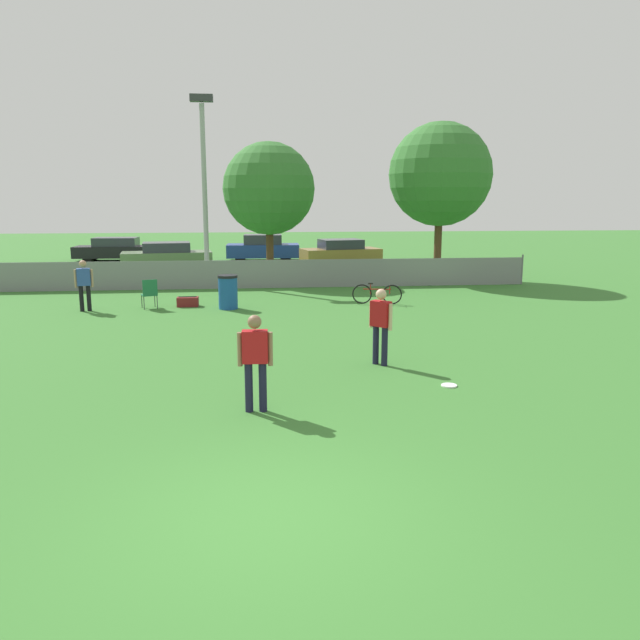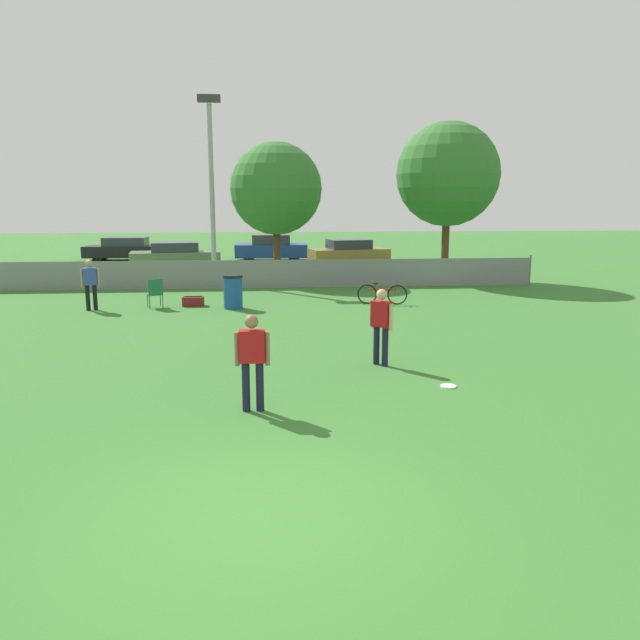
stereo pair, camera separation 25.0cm
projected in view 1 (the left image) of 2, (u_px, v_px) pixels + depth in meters
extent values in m
plane|color=#38722D|center=(270.00, 518.00, 6.81)|extent=(120.00, 120.00, 0.00)
cube|color=gray|center=(257.00, 274.00, 24.28)|extent=(21.53, 0.03, 1.10)
cylinder|color=slate|center=(522.00, 269.00, 25.39)|extent=(0.07, 0.07, 1.21)
cylinder|color=#9E9EA3|center=(205.00, 195.00, 25.27)|extent=(0.20, 0.20, 7.14)
cube|color=#333338|center=(201.00, 98.00, 24.56)|extent=(0.90, 0.36, 0.28)
cylinder|color=#4C331E|center=(270.00, 252.00, 26.82)|extent=(0.32, 0.32, 2.40)
sphere|color=#33702D|center=(269.00, 189.00, 26.31)|extent=(3.89, 3.89, 3.89)
cylinder|color=#4C331E|center=(438.00, 247.00, 26.55)|extent=(0.32, 0.32, 2.83)
sphere|color=#33702D|center=(440.00, 174.00, 25.98)|extent=(4.30, 4.30, 4.30)
cylinder|color=#191933|center=(249.00, 387.00, 10.15)|extent=(0.13, 0.13, 0.83)
cylinder|color=#191933|center=(263.00, 387.00, 10.16)|extent=(0.13, 0.13, 0.83)
cube|color=#B21419|center=(255.00, 347.00, 10.03)|extent=(0.42, 0.24, 0.53)
sphere|color=#8C664C|center=(255.00, 322.00, 9.95)|extent=(0.22, 0.22, 0.22)
cylinder|color=#8C664C|center=(240.00, 349.00, 10.02)|extent=(0.08, 0.08, 0.55)
cylinder|color=#8C664C|center=(270.00, 349.00, 10.05)|extent=(0.08, 0.08, 0.55)
cylinder|color=#191933|center=(376.00, 345.00, 13.11)|extent=(0.13, 0.13, 0.83)
cylinder|color=#191933|center=(385.00, 346.00, 12.96)|extent=(0.13, 0.13, 0.83)
cube|color=#B21419|center=(381.00, 314.00, 12.90)|extent=(0.44, 0.45, 0.53)
sphere|color=#D8AD8C|center=(381.00, 294.00, 12.83)|extent=(0.22, 0.22, 0.22)
cylinder|color=#D8AD8C|center=(371.00, 314.00, 13.07)|extent=(0.08, 0.08, 0.55)
cylinder|color=#D8AD8C|center=(390.00, 317.00, 12.75)|extent=(0.08, 0.08, 0.55)
cylinder|color=black|center=(89.00, 298.00, 19.33)|extent=(0.13, 0.13, 0.80)
cylinder|color=black|center=(81.00, 299.00, 19.27)|extent=(0.13, 0.13, 0.80)
cube|color=#2D4C9E|center=(84.00, 277.00, 19.17)|extent=(0.43, 0.30, 0.53)
sphere|color=tan|center=(83.00, 264.00, 19.09)|extent=(0.22, 0.22, 0.22)
cylinder|color=tan|center=(92.00, 278.00, 19.25)|extent=(0.08, 0.08, 0.55)
cylinder|color=tan|center=(76.00, 279.00, 19.11)|extent=(0.08, 0.08, 0.55)
cylinder|color=white|center=(449.00, 385.00, 11.61)|extent=(0.30, 0.30, 0.03)
torus|color=white|center=(449.00, 385.00, 11.61)|extent=(0.30, 0.30, 0.03)
cylinder|color=#333338|center=(155.00, 300.00, 20.13)|extent=(0.02, 0.02, 0.41)
cylinder|color=#333338|center=(142.00, 301.00, 19.96)|extent=(0.02, 0.02, 0.41)
cylinder|color=#333338|center=(157.00, 302.00, 19.77)|extent=(0.02, 0.02, 0.41)
cylinder|color=#333338|center=(144.00, 303.00, 19.60)|extent=(0.02, 0.02, 0.41)
cube|color=#1E663F|center=(149.00, 295.00, 19.82)|extent=(0.58, 0.58, 0.03)
cube|color=#1E663F|center=(150.00, 288.00, 19.58)|extent=(0.44, 0.17, 0.50)
torus|color=black|center=(362.00, 294.00, 20.68)|extent=(0.65, 0.19, 0.65)
torus|color=black|center=(392.00, 295.00, 20.57)|extent=(0.65, 0.19, 0.65)
cylinder|color=#A51E19|center=(377.00, 289.00, 20.59)|extent=(0.90, 0.24, 0.04)
cylinder|color=#A51E19|center=(370.00, 289.00, 20.62)|extent=(0.03, 0.03, 0.34)
cylinder|color=#A51E19|center=(390.00, 289.00, 20.54)|extent=(0.03, 0.03, 0.31)
cube|color=black|center=(371.00, 284.00, 20.58)|extent=(0.17, 0.09, 0.04)
cylinder|color=black|center=(390.00, 285.00, 20.52)|extent=(0.12, 0.43, 0.03)
cylinder|color=#194C99|center=(228.00, 293.00, 19.70)|extent=(0.60, 0.60, 0.99)
cylinder|color=black|center=(228.00, 276.00, 19.60)|extent=(0.63, 0.63, 0.08)
cube|color=maroon|center=(188.00, 302.00, 20.20)|extent=(0.68, 0.37, 0.30)
cube|color=black|center=(188.00, 297.00, 20.17)|extent=(0.57, 0.04, 0.02)
cylinder|color=black|center=(145.00, 254.00, 35.98)|extent=(0.61, 0.19, 0.61)
cylinder|color=black|center=(140.00, 256.00, 34.56)|extent=(0.61, 0.19, 0.61)
cylinder|color=black|center=(95.00, 254.00, 35.75)|extent=(0.61, 0.19, 0.61)
cylinder|color=black|center=(88.00, 257.00, 34.33)|extent=(0.61, 0.19, 0.61)
cube|color=black|center=(117.00, 252.00, 35.12)|extent=(4.57, 1.76, 0.64)
cube|color=#2D333D|center=(116.00, 242.00, 35.01)|extent=(2.39, 1.52, 0.48)
cylinder|color=black|center=(194.00, 260.00, 32.35)|extent=(0.65, 0.27, 0.63)
cylinder|color=black|center=(195.00, 263.00, 30.83)|extent=(0.65, 0.27, 0.63)
cylinder|color=black|center=(140.00, 261.00, 31.70)|extent=(0.65, 0.27, 0.63)
cylinder|color=black|center=(138.00, 264.00, 30.19)|extent=(0.65, 0.27, 0.63)
cube|color=#59724C|center=(167.00, 258.00, 31.23)|extent=(4.59, 2.40, 0.63)
cube|color=#2D333D|center=(166.00, 247.00, 31.12)|extent=(2.48, 1.89, 0.47)
cylinder|color=black|center=(285.00, 253.00, 36.12)|extent=(0.66, 0.20, 0.65)
cylinder|color=black|center=(285.00, 256.00, 34.60)|extent=(0.66, 0.20, 0.65)
cylinder|color=black|center=(242.00, 254.00, 35.93)|extent=(0.66, 0.20, 0.65)
cylinder|color=black|center=(240.00, 256.00, 34.41)|extent=(0.66, 0.20, 0.65)
cube|color=navy|center=(263.00, 251.00, 35.22)|extent=(4.08, 1.88, 0.72)
cube|color=#2D333D|center=(263.00, 239.00, 35.10)|extent=(2.14, 1.62, 0.54)
cylinder|color=black|center=(358.00, 257.00, 34.06)|extent=(0.67, 0.30, 0.65)
cylinder|color=black|center=(368.00, 259.00, 32.58)|extent=(0.67, 0.30, 0.65)
cylinder|color=black|center=(314.00, 258.00, 33.33)|extent=(0.67, 0.30, 0.65)
cylinder|color=black|center=(322.00, 261.00, 31.85)|extent=(0.67, 0.30, 0.65)
cube|color=olive|center=(341.00, 255.00, 32.92)|extent=(4.34, 2.55, 0.65)
cube|color=#2D333D|center=(341.00, 244.00, 32.81)|extent=(2.38, 1.96, 0.49)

